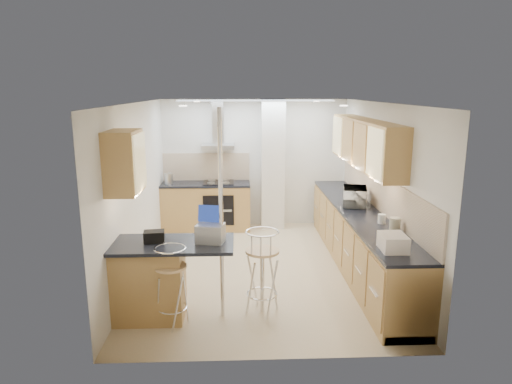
{
  "coord_description": "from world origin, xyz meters",
  "views": [
    {
      "loc": [
        -0.34,
        -6.54,
        2.7
      ],
      "look_at": [
        -0.06,
        0.2,
        1.16
      ],
      "focal_mm": 32.0,
      "sensor_mm": 36.0,
      "label": 1
    }
  ],
  "objects_px": {
    "bread_bin": "(393,242)",
    "bar_stool_near": "(172,286)",
    "bar_stool_end": "(262,272)",
    "laptop": "(210,233)",
    "microwave": "(355,197)"
  },
  "relations": [
    {
      "from": "bar_stool_end",
      "to": "bar_stool_near",
      "type": "bearing_deg",
      "value": 112.12
    },
    {
      "from": "microwave",
      "to": "bar_stool_end",
      "type": "bearing_deg",
      "value": 149.45
    },
    {
      "from": "bar_stool_end",
      "to": "bread_bin",
      "type": "relative_size",
      "value": 3.01
    },
    {
      "from": "microwave",
      "to": "laptop",
      "type": "relative_size",
      "value": 1.64
    },
    {
      "from": "bar_stool_near",
      "to": "bread_bin",
      "type": "xyz_separation_m",
      "value": [
        2.51,
        -0.11,
        0.53
      ]
    },
    {
      "from": "microwave",
      "to": "bar_stool_near",
      "type": "distance_m",
      "value": 3.26
    },
    {
      "from": "laptop",
      "to": "bar_stool_near",
      "type": "bearing_deg",
      "value": -143.69
    },
    {
      "from": "laptop",
      "to": "bread_bin",
      "type": "height_order",
      "value": "laptop"
    },
    {
      "from": "bar_stool_near",
      "to": "bread_bin",
      "type": "distance_m",
      "value": 2.57
    },
    {
      "from": "bar_stool_near",
      "to": "laptop",
      "type": "bearing_deg",
      "value": 40.25
    },
    {
      "from": "laptop",
      "to": "bar_stool_end",
      "type": "xyz_separation_m",
      "value": [
        0.61,
        0.07,
        -0.52
      ]
    },
    {
      "from": "bar_stool_near",
      "to": "bar_stool_end",
      "type": "xyz_separation_m",
      "value": [
        1.06,
        0.27,
        0.05
      ]
    },
    {
      "from": "microwave",
      "to": "bar_stool_end",
      "type": "distance_m",
      "value": 2.3
    },
    {
      "from": "bar_stool_near",
      "to": "microwave",
      "type": "bearing_deg",
      "value": 52.64
    },
    {
      "from": "bread_bin",
      "to": "bar_stool_near",
      "type": "bearing_deg",
      "value": 178.5
    }
  ]
}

